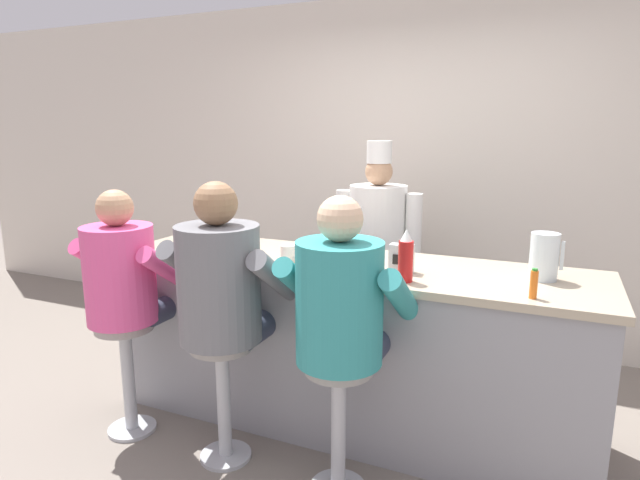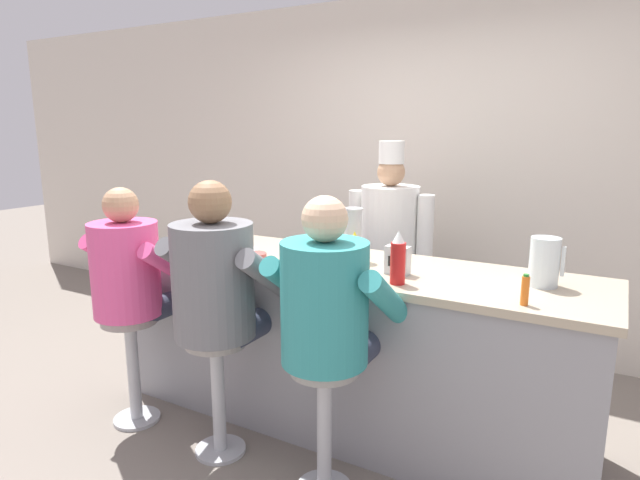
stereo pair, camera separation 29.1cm
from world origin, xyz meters
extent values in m
plane|color=slate|center=(0.00, 0.00, 0.00)|extent=(20.00, 20.00, 0.00)
cube|color=beige|center=(0.00, 1.90, 1.35)|extent=(10.00, 0.06, 2.70)
cube|color=gray|center=(0.00, 0.37, 0.46)|extent=(2.68, 0.72, 0.92)
cube|color=tan|center=(0.00, 0.37, 0.94)|extent=(2.74, 0.75, 0.04)
cylinder|color=red|center=(0.40, 0.13, 1.07)|extent=(0.07, 0.07, 0.20)
cone|color=white|center=(0.40, 0.13, 1.20)|extent=(0.06, 0.06, 0.06)
cylinder|color=yellow|center=(0.09, 0.29, 1.04)|extent=(0.06, 0.06, 0.15)
cone|color=yellow|center=(0.09, 0.29, 1.14)|extent=(0.05, 0.05, 0.05)
cylinder|color=orange|center=(0.98, 0.10, 1.03)|extent=(0.03, 0.03, 0.13)
cylinder|color=#287F2D|center=(0.98, 0.10, 1.10)|extent=(0.02, 0.02, 0.01)
cylinder|color=silver|center=(1.01, 0.44, 1.08)|extent=(0.14, 0.14, 0.23)
cube|color=silver|center=(1.09, 0.44, 1.09)|extent=(0.02, 0.02, 0.14)
cylinder|color=white|center=(-0.69, 0.26, 0.97)|extent=(0.28, 0.28, 0.02)
ellipsoid|color=#E0BC60|center=(-0.69, 0.26, 1.00)|extent=(0.13, 0.10, 0.03)
cylinder|color=#B24C47|center=(-0.46, 0.15, 0.99)|extent=(0.14, 0.14, 0.05)
cylinder|color=white|center=(-0.30, 0.25, 1.01)|extent=(0.08, 0.08, 0.09)
torus|color=white|center=(-0.25, 0.25, 1.02)|extent=(0.07, 0.02, 0.07)
cylinder|color=#B7BABF|center=(0.00, 0.46, 1.11)|extent=(0.10, 0.10, 0.28)
cylinder|color=silver|center=(0.00, 0.46, 1.25)|extent=(0.11, 0.11, 0.01)
cube|color=silver|center=(0.34, 0.29, 1.04)|extent=(0.12, 0.07, 0.15)
cube|color=black|center=(0.34, 0.26, 1.04)|extent=(0.07, 0.01, 0.05)
cylinder|color=#B2B5BA|center=(-1.07, -0.23, 0.01)|extent=(0.27, 0.27, 0.02)
cylinder|color=#B2B5BA|center=(-1.07, -0.23, 0.33)|extent=(0.07, 0.07, 0.62)
cylinder|color=gray|center=(-1.07, -0.23, 0.64)|extent=(0.32, 0.32, 0.05)
cylinder|color=#33384C|center=(-1.16, -0.04, 0.67)|extent=(0.14, 0.37, 0.14)
cylinder|color=#33384C|center=(-0.98, -0.04, 0.67)|extent=(0.14, 0.37, 0.14)
cylinder|color=#E54C8C|center=(-1.07, -0.23, 0.93)|extent=(0.37, 0.37, 0.53)
cylinder|color=#E54C8C|center=(-1.31, -0.12, 0.95)|extent=(0.10, 0.40, 0.32)
cylinder|color=#E54C8C|center=(-0.84, -0.12, 0.95)|extent=(0.10, 0.40, 0.32)
sphere|color=tan|center=(-1.07, -0.23, 1.29)|extent=(0.19, 0.19, 0.19)
cylinder|color=#B2B5BA|center=(-0.43, -0.23, 0.01)|extent=(0.27, 0.27, 0.02)
cylinder|color=#B2B5BA|center=(-0.43, -0.23, 0.33)|extent=(0.07, 0.07, 0.62)
cylinder|color=gray|center=(-0.43, -0.23, 0.64)|extent=(0.32, 0.32, 0.05)
cylinder|color=#33384C|center=(-0.54, -0.02, 0.68)|extent=(0.15, 0.41, 0.15)
cylinder|color=#33384C|center=(-0.33, -0.02, 0.68)|extent=(0.15, 0.41, 0.15)
cylinder|color=slate|center=(-0.43, -0.23, 0.95)|extent=(0.41, 0.41, 0.58)
cylinder|color=slate|center=(-0.69, -0.11, 0.98)|extent=(0.11, 0.44, 0.35)
cylinder|color=slate|center=(-0.18, -0.11, 0.98)|extent=(0.11, 0.44, 0.35)
sphere|color=#8C6647|center=(-0.43, -0.23, 1.35)|extent=(0.21, 0.21, 0.21)
cylinder|color=#B2B5BA|center=(0.20, -0.23, 0.33)|extent=(0.07, 0.07, 0.62)
cylinder|color=gray|center=(0.20, -0.23, 0.64)|extent=(0.32, 0.32, 0.05)
cylinder|color=#33384C|center=(0.10, -0.03, 0.67)|extent=(0.15, 0.39, 0.15)
cylinder|color=#33384C|center=(0.30, -0.03, 0.67)|extent=(0.15, 0.39, 0.15)
cylinder|color=teal|center=(0.20, -0.23, 0.94)|extent=(0.39, 0.39, 0.56)
cylinder|color=teal|center=(-0.05, -0.12, 0.97)|extent=(0.10, 0.42, 0.34)
cylinder|color=teal|center=(0.45, -0.12, 0.97)|extent=(0.10, 0.42, 0.34)
sphere|color=#DBB28E|center=(0.20, -0.23, 1.32)|extent=(0.20, 0.20, 0.20)
cube|color=#232328|center=(-0.10, 1.25, 0.37)|extent=(0.31, 0.17, 0.74)
cube|color=white|center=(-0.10, 1.20, 0.52)|extent=(0.28, 0.02, 0.45)
cylinder|color=white|center=(-0.10, 1.25, 1.02)|extent=(0.40, 0.40, 0.56)
sphere|color=tan|center=(-0.10, 1.25, 1.40)|extent=(0.19, 0.19, 0.19)
cylinder|color=white|center=(-0.10, 1.25, 1.53)|extent=(0.17, 0.17, 0.15)
cylinder|color=white|center=(-0.35, 1.25, 1.02)|extent=(0.11, 0.11, 0.47)
cylinder|color=white|center=(0.16, 1.25, 1.02)|extent=(0.11, 0.11, 0.47)
camera|label=1|loc=(1.04, -2.33, 1.70)|focal=30.00mm
camera|label=2|loc=(1.30, -2.20, 1.70)|focal=30.00mm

